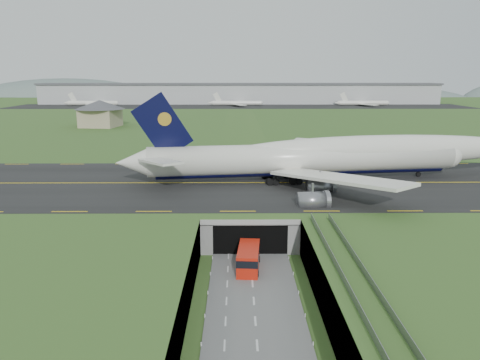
{
  "coord_description": "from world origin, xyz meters",
  "views": [
    {
      "loc": [
        -2.16,
        -62.79,
        28.56
      ],
      "look_at": [
        -1.57,
        20.0,
        9.71
      ],
      "focal_mm": 35.0,
      "sensor_mm": 36.0,
      "label": 1
    }
  ],
  "objects": [
    {
      "name": "ground",
      "position": [
        0.0,
        0.0,
        0.0
      ],
      "size": [
        900.0,
        900.0,
        0.0
      ],
      "primitive_type": "plane",
      "color": "#335B24",
      "rests_on": "ground"
    },
    {
      "name": "airfield_deck",
      "position": [
        0.0,
        0.0,
        3.0
      ],
      "size": [
        800.0,
        800.0,
        6.0
      ],
      "primitive_type": "cube",
      "color": "gray",
      "rests_on": "ground"
    },
    {
      "name": "trench_road",
      "position": [
        0.0,
        -7.5,
        0.1
      ],
      "size": [
        12.0,
        75.0,
        0.2
      ],
      "primitive_type": "cube",
      "color": "slate",
      "rests_on": "ground"
    },
    {
      "name": "taxiway",
      "position": [
        0.0,
        33.0,
        6.09
      ],
      "size": [
        800.0,
        44.0,
        0.18
      ],
      "primitive_type": "cube",
      "color": "black",
      "rests_on": "airfield_deck"
    },
    {
      "name": "tunnel_portal",
      "position": [
        0.0,
        16.71,
        3.33
      ],
      "size": [
        17.0,
        22.3,
        6.0
      ],
      "color": "gray",
      "rests_on": "ground"
    },
    {
      "name": "guideway",
      "position": [
        11.0,
        -19.11,
        5.32
      ],
      "size": [
        3.0,
        53.0,
        7.05
      ],
      "color": "#A8A8A3",
      "rests_on": "ground"
    },
    {
      "name": "jumbo_jet",
      "position": [
        18.55,
        35.86,
        11.28
      ],
      "size": [
        91.3,
        58.91,
        19.66
      ],
      "rotation": [
        0.0,
        0.0,
        0.13
      ],
      "color": "silver",
      "rests_on": "ground"
    },
    {
      "name": "shuttle_tram",
      "position": [
        -0.43,
        2.27,
        1.83
      ],
      "size": [
        3.76,
        8.47,
        3.35
      ],
      "rotation": [
        0.0,
        0.0,
        -0.08
      ],
      "color": "red",
      "rests_on": "ground"
    },
    {
      "name": "service_building",
      "position": [
        -61.03,
        140.4,
        12.85
      ],
      "size": [
        24.07,
        24.07,
        11.55
      ],
      "rotation": [
        0.0,
        0.0,
        -0.15
      ],
      "color": "tan",
      "rests_on": "ground"
    },
    {
      "name": "cargo_terminal",
      "position": [
        -0.06,
        299.41,
        13.96
      ],
      "size": [
        320.0,
        67.0,
        15.6
      ],
      "color": "#B2B2B2",
      "rests_on": "ground"
    },
    {
      "name": "distant_hills",
      "position": [
        64.38,
        430.0,
        -4.0
      ],
      "size": [
        700.0,
        91.0,
        60.0
      ],
      "color": "#546560",
      "rests_on": "ground"
    }
  ]
}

